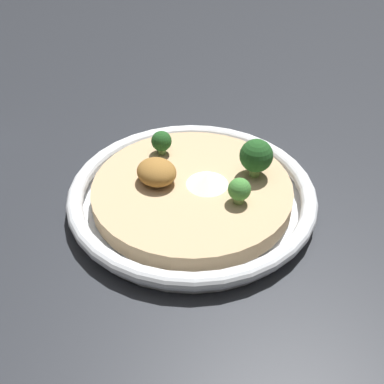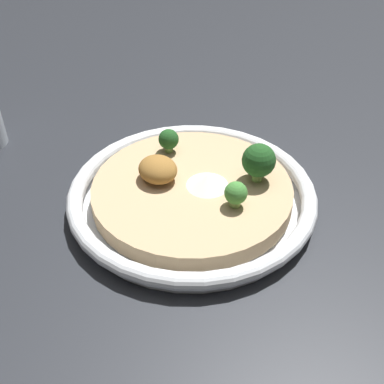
{
  "view_description": "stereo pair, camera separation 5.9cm",
  "coord_description": "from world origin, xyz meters",
  "px_view_note": "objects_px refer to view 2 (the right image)",
  "views": [
    {
      "loc": [
        -0.32,
        0.33,
        0.39
      ],
      "look_at": [
        0.0,
        0.0,
        0.02
      ],
      "focal_mm": 45.0,
      "sensor_mm": 36.0,
      "label": 1
    },
    {
      "loc": [
        -0.36,
        0.29,
        0.39
      ],
      "look_at": [
        0.0,
        0.0,
        0.02
      ],
      "focal_mm": 45.0,
      "sensor_mm": 36.0,
      "label": 2
    }
  ],
  "objects_px": {
    "risotto_bowl": "(192,194)",
    "broccoli_left": "(236,194)",
    "broccoli_front_left": "(259,161)",
    "broccoli_front_right": "(169,140)"
  },
  "relations": [
    {
      "from": "risotto_bowl",
      "to": "broccoli_left",
      "type": "distance_m",
      "value": 0.07
    },
    {
      "from": "broccoli_left",
      "to": "broccoli_front_left",
      "type": "xyz_separation_m",
      "value": [
        0.02,
        -0.06,
        0.01
      ]
    },
    {
      "from": "broccoli_left",
      "to": "broccoli_front_left",
      "type": "relative_size",
      "value": 0.65
    },
    {
      "from": "risotto_bowl",
      "to": "broccoli_left",
      "type": "xyz_separation_m",
      "value": [
        -0.06,
        -0.01,
        0.03
      ]
    },
    {
      "from": "broccoli_left",
      "to": "broccoli_front_right",
      "type": "xyz_separation_m",
      "value": [
        0.14,
        -0.01,
        0.0
      ]
    },
    {
      "from": "risotto_bowl",
      "to": "broccoli_front_right",
      "type": "relative_size",
      "value": 9.47
    },
    {
      "from": "risotto_bowl",
      "to": "broccoli_left",
      "type": "height_order",
      "value": "broccoli_left"
    },
    {
      "from": "risotto_bowl",
      "to": "broccoli_left",
      "type": "bearing_deg",
      "value": -166.61
    },
    {
      "from": "broccoli_front_left",
      "to": "broccoli_front_right",
      "type": "distance_m",
      "value": 0.13
    },
    {
      "from": "risotto_bowl",
      "to": "broccoli_front_left",
      "type": "height_order",
      "value": "broccoli_front_left"
    }
  ]
}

